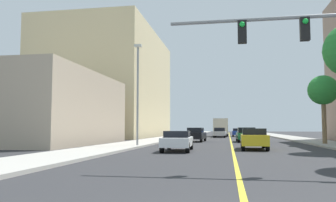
% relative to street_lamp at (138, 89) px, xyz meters
% --- Properties ---
extents(ground, '(192.00, 192.00, 0.00)m').
position_rel_street_lamp_xyz_m(ground, '(7.12, 21.02, -4.48)').
color(ground, '#2D2D30').
extents(sidewalk_left, '(3.66, 168.00, 0.15)m').
position_rel_street_lamp_xyz_m(sidewalk_left, '(-1.33, 21.02, -4.40)').
color(sidewalk_left, '#B2ADA3').
rests_on(sidewalk_left, ground).
extents(sidewalk_right, '(3.66, 168.00, 0.15)m').
position_rel_street_lamp_xyz_m(sidewalk_right, '(15.57, 21.02, -4.40)').
color(sidewalk_right, '#9E9B93').
rests_on(sidewalk_right, ground).
extents(lane_marking_center, '(0.16, 144.00, 0.01)m').
position_rel_street_lamp_xyz_m(lane_marking_center, '(7.12, 21.02, -4.47)').
color(lane_marking_center, yellow).
rests_on(lane_marking_center, ground).
extents(building_left_near, '(16.26, 16.12, 6.38)m').
position_rel_street_lamp_xyz_m(building_left_near, '(-12.65, 3.29, -1.29)').
color(building_left_near, tan).
rests_on(building_left_near, ground).
extents(building_left_far, '(15.66, 26.63, 16.84)m').
position_rel_street_lamp_xyz_m(building_left_far, '(-12.35, 28.40, 3.95)').
color(building_left_far, beige).
rests_on(building_left_far, ground).
extents(street_lamp, '(0.56, 0.28, 7.80)m').
position_rel_street_lamp_xyz_m(street_lamp, '(0.00, 0.00, 0.00)').
color(street_lamp, gray).
rests_on(street_lamp, sidewalk_left).
extents(palm_far, '(2.51, 2.51, 5.79)m').
position_rel_street_lamp_xyz_m(palm_far, '(14.85, 5.36, 0.12)').
color(palm_far, brown).
rests_on(palm_far, sidewalk_right).
extents(car_yellow, '(1.82, 4.47, 1.42)m').
position_rel_street_lamp_xyz_m(car_yellow, '(8.56, -1.34, -3.73)').
color(car_yellow, gold).
rests_on(car_yellow, ground).
extents(car_silver, '(1.96, 4.11, 1.49)m').
position_rel_street_lamp_xyz_m(car_silver, '(5.62, 26.84, -3.71)').
color(car_silver, '#BCBCC1').
rests_on(car_silver, ground).
extents(car_black, '(1.93, 4.55, 1.49)m').
position_rel_street_lamp_xyz_m(car_black, '(3.48, 10.86, -3.71)').
color(car_black, black).
rests_on(car_black, ground).
extents(car_blue, '(2.01, 4.05, 1.38)m').
position_rel_street_lamp_xyz_m(car_blue, '(8.52, 33.20, -3.74)').
color(car_blue, '#1E389E').
rests_on(car_blue, ground).
extents(car_green, '(2.02, 4.61, 1.50)m').
position_rel_street_lamp_xyz_m(car_green, '(8.70, 11.25, -3.70)').
color(car_green, '#196638').
rests_on(car_green, ground).
extents(car_white, '(1.91, 4.53, 1.27)m').
position_rel_street_lamp_xyz_m(car_white, '(3.67, -3.87, -3.80)').
color(car_white, white).
rests_on(car_white, ground).
extents(delivery_truck, '(2.43, 7.08, 3.01)m').
position_rel_street_lamp_xyz_m(delivery_truck, '(5.65, 33.99, -2.87)').
color(delivery_truck, '#194799').
rests_on(delivery_truck, ground).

